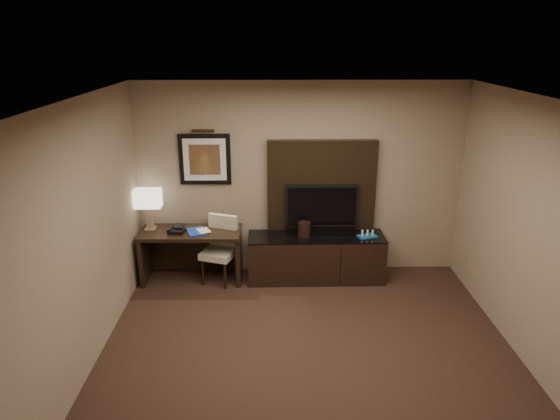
{
  "coord_description": "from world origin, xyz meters",
  "views": [
    {
      "loc": [
        -0.37,
        -4.18,
        3.25
      ],
      "look_at": [
        -0.29,
        1.8,
        1.15
      ],
      "focal_mm": 32.0,
      "sensor_mm": 36.0,
      "label": 1
    }
  ],
  "objects_px": {
    "desk": "(192,255)",
    "table_lamp": "(149,208)",
    "minibar_tray": "(367,234)",
    "desk_phone": "(177,229)",
    "credenza": "(316,257)",
    "ice_bucket": "(304,229)",
    "tv": "(322,206)",
    "desk_chair": "(218,253)"
  },
  "relations": [
    {
      "from": "table_lamp",
      "to": "minibar_tray",
      "type": "xyz_separation_m",
      "value": [
        2.97,
        -0.12,
        -0.35
      ]
    },
    {
      "from": "desk",
      "to": "ice_bucket",
      "type": "bearing_deg",
      "value": 1.05
    },
    {
      "from": "desk_chair",
      "to": "ice_bucket",
      "type": "distance_m",
      "value": 1.22
    },
    {
      "from": "desk",
      "to": "ice_bucket",
      "type": "height_order",
      "value": "ice_bucket"
    },
    {
      "from": "tv",
      "to": "credenza",
      "type": "bearing_deg",
      "value": -112.47
    },
    {
      "from": "desk",
      "to": "credenza",
      "type": "bearing_deg",
      "value": 0.8
    },
    {
      "from": "desk",
      "to": "table_lamp",
      "type": "bearing_deg",
      "value": 172.47
    },
    {
      "from": "tv",
      "to": "desk_phone",
      "type": "relative_size",
      "value": 4.88
    },
    {
      "from": "credenza",
      "to": "desk_chair",
      "type": "distance_m",
      "value": 1.35
    },
    {
      "from": "tv",
      "to": "minibar_tray",
      "type": "xyz_separation_m",
      "value": [
        0.61,
        -0.23,
        -0.33
      ]
    },
    {
      "from": "desk_chair",
      "to": "table_lamp",
      "type": "distance_m",
      "value": 1.12
    },
    {
      "from": "ice_bucket",
      "to": "minibar_tray",
      "type": "xyz_separation_m",
      "value": [
        0.86,
        -0.05,
        -0.05
      ]
    },
    {
      "from": "credenza",
      "to": "tv",
      "type": "xyz_separation_m",
      "value": [
        0.08,
        0.19,
        0.7
      ]
    },
    {
      "from": "desk",
      "to": "desk_chair",
      "type": "xyz_separation_m",
      "value": [
        0.38,
        -0.07,
        0.07
      ]
    },
    {
      "from": "tv",
      "to": "minibar_tray",
      "type": "relative_size",
      "value": 3.88
    },
    {
      "from": "ice_bucket",
      "to": "minibar_tray",
      "type": "relative_size",
      "value": 0.77
    },
    {
      "from": "desk",
      "to": "tv",
      "type": "height_order",
      "value": "tv"
    },
    {
      "from": "table_lamp",
      "to": "desk_phone",
      "type": "height_order",
      "value": "table_lamp"
    },
    {
      "from": "desk",
      "to": "desk_chair",
      "type": "distance_m",
      "value": 0.39
    },
    {
      "from": "desk",
      "to": "ice_bucket",
      "type": "relative_size",
      "value": 6.87
    },
    {
      "from": "desk",
      "to": "table_lamp",
      "type": "distance_m",
      "value": 0.88
    },
    {
      "from": "credenza",
      "to": "minibar_tray",
      "type": "bearing_deg",
      "value": -3.99
    },
    {
      "from": "credenza",
      "to": "desk_chair",
      "type": "relative_size",
      "value": 2.16
    },
    {
      "from": "credenza",
      "to": "ice_bucket",
      "type": "xyz_separation_m",
      "value": [
        -0.17,
        0.01,
        0.42
      ]
    },
    {
      "from": "desk",
      "to": "tv",
      "type": "relative_size",
      "value": 1.36
    },
    {
      "from": "desk",
      "to": "credenza",
      "type": "xyz_separation_m",
      "value": [
        1.72,
        -0.0,
        -0.04
      ]
    },
    {
      "from": "desk_phone",
      "to": "ice_bucket",
      "type": "height_order",
      "value": "ice_bucket"
    },
    {
      "from": "table_lamp",
      "to": "desk_phone",
      "type": "relative_size",
      "value": 3.0
    },
    {
      "from": "ice_bucket",
      "to": "minibar_tray",
      "type": "height_order",
      "value": "ice_bucket"
    },
    {
      "from": "desk_chair",
      "to": "table_lamp",
      "type": "xyz_separation_m",
      "value": [
        -0.94,
        0.16,
        0.6
      ]
    },
    {
      "from": "credenza",
      "to": "desk",
      "type": "bearing_deg",
      "value": 179.44
    },
    {
      "from": "desk",
      "to": "desk_phone",
      "type": "height_order",
      "value": "desk_phone"
    },
    {
      "from": "desk_chair",
      "to": "minibar_tray",
      "type": "bearing_deg",
      "value": 20.58
    },
    {
      "from": "desk_chair",
      "to": "ice_bucket",
      "type": "bearing_deg",
      "value": 23.6
    },
    {
      "from": "tv",
      "to": "ice_bucket",
      "type": "distance_m",
      "value": 0.41
    },
    {
      "from": "credenza",
      "to": "table_lamp",
      "type": "bearing_deg",
      "value": 177.38
    },
    {
      "from": "desk",
      "to": "desk_chair",
      "type": "relative_size",
      "value": 1.57
    },
    {
      "from": "credenza",
      "to": "ice_bucket",
      "type": "height_order",
      "value": "ice_bucket"
    },
    {
      "from": "desk",
      "to": "minibar_tray",
      "type": "relative_size",
      "value": 5.28
    },
    {
      "from": "credenza",
      "to": "desk_phone",
      "type": "bearing_deg",
      "value": -178.84
    },
    {
      "from": "desk_phone",
      "to": "minibar_tray",
      "type": "bearing_deg",
      "value": 8.48
    },
    {
      "from": "credenza",
      "to": "desk_chair",
      "type": "xyz_separation_m",
      "value": [
        -1.35,
        -0.07,
        0.11
      ]
    }
  ]
}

